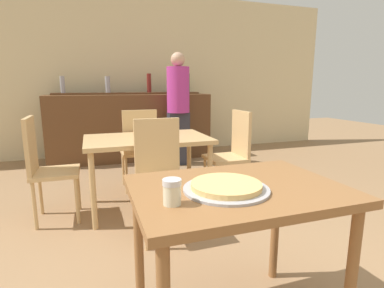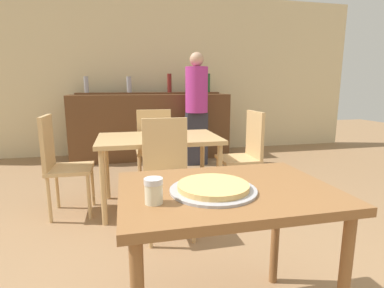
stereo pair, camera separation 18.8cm
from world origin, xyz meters
name	(u,v)px [view 1 (the left image)]	position (x,y,z in m)	size (l,w,h in m)	color
wall_back	(126,75)	(0.00, 4.29, 1.40)	(8.00, 0.05, 2.80)	beige
dining_table_near	(237,206)	(0.00, 0.00, 0.66)	(0.98, 0.71, 0.76)	brown
dining_table_far	(148,145)	(-0.12, 1.67, 0.65)	(1.19, 0.76, 0.72)	tan
bar_counter	(132,127)	(0.00, 3.79, 0.54)	(2.60, 0.56, 1.07)	brown
bar_back_shelf	(132,90)	(0.05, 3.93, 1.14)	(2.39, 0.24, 0.35)	brown
chair_far_side_front	(160,170)	(-0.12, 1.13, 0.54)	(0.40, 0.40, 0.96)	tan
chair_far_side_back	(139,145)	(-0.12, 2.21, 0.54)	(0.40, 0.40, 0.96)	tan
chair_far_side_left	(44,163)	(-1.05, 1.67, 0.54)	(0.40, 0.40, 0.96)	tan
chair_far_side_right	(233,149)	(0.81, 1.67, 0.54)	(0.40, 0.40, 0.96)	tan
pizza_tray	(226,187)	(-0.08, -0.04, 0.78)	(0.39, 0.39, 0.04)	#A3A3A8
cheese_shaker	(172,192)	(-0.35, -0.12, 0.81)	(0.08, 0.08, 0.10)	beige
person_standing	(178,105)	(0.64, 3.21, 0.92)	(0.34, 0.34, 1.70)	#2D2D38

